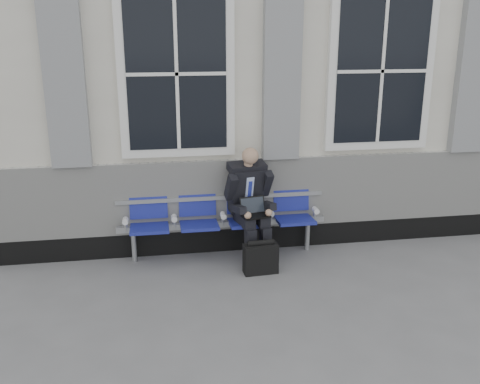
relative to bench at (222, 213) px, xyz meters
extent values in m
plane|color=slate|center=(1.65, -1.32, -0.55)|extent=(70.00, 70.00, 0.00)
cube|color=silver|center=(1.65, 2.18, 1.55)|extent=(14.00, 4.00, 4.20)
cube|color=black|center=(1.65, 0.15, -0.40)|extent=(14.00, 0.10, 0.30)
cube|color=silver|center=(1.65, 0.14, 0.20)|extent=(14.00, 0.08, 0.90)
cube|color=gray|center=(-1.75, 0.12, 1.85)|extent=(0.45, 0.14, 2.40)
cube|color=gray|center=(0.75, 0.12, 1.85)|extent=(0.45, 0.14, 2.40)
cube|color=gray|center=(3.25, 0.12, 1.85)|extent=(0.45, 0.14, 2.40)
cube|color=white|center=(-0.50, 0.14, 1.70)|extent=(1.35, 0.10, 1.95)
cube|color=black|center=(-0.50, 0.09, 1.70)|extent=(1.15, 0.02, 1.75)
cube|color=white|center=(2.00, 0.14, 1.70)|extent=(1.35, 0.10, 1.95)
cube|color=black|center=(2.00, 0.09, 1.70)|extent=(1.15, 0.02, 1.75)
cube|color=#9EA0A3|center=(0.00, -0.02, -0.13)|extent=(2.60, 0.07, 0.07)
cube|color=#9EA0A3|center=(0.00, 0.10, 0.18)|extent=(2.60, 0.05, 0.05)
cylinder|color=#9EA0A3|center=(-1.10, -0.02, -0.36)|extent=(0.06, 0.06, 0.39)
cylinder|color=#9EA0A3|center=(1.10, -0.02, -0.36)|extent=(0.06, 0.06, 0.39)
cube|color=navy|center=(-0.90, -0.10, -0.10)|extent=(0.46, 0.42, 0.07)
cube|color=navy|center=(-0.90, 0.11, 0.16)|extent=(0.46, 0.10, 0.40)
cube|color=navy|center=(-0.30, -0.10, -0.10)|extent=(0.46, 0.42, 0.07)
cube|color=navy|center=(-0.30, 0.11, 0.16)|extent=(0.46, 0.10, 0.40)
cube|color=navy|center=(0.30, -0.10, -0.10)|extent=(0.46, 0.42, 0.07)
cube|color=navy|center=(0.30, 0.11, 0.16)|extent=(0.46, 0.10, 0.40)
cube|color=navy|center=(0.90, -0.10, -0.10)|extent=(0.46, 0.42, 0.07)
cube|color=navy|center=(0.90, 0.11, 0.16)|extent=(0.46, 0.10, 0.40)
cylinder|color=white|center=(-1.18, -0.07, 0.00)|extent=(0.07, 0.12, 0.07)
cylinder|color=white|center=(-0.60, -0.07, 0.00)|extent=(0.07, 0.12, 0.07)
cylinder|color=white|center=(0.00, -0.07, 0.00)|extent=(0.07, 0.12, 0.07)
cylinder|color=white|center=(0.60, -0.07, 0.00)|extent=(0.07, 0.12, 0.07)
cylinder|color=white|center=(1.18, -0.07, 0.00)|extent=(0.07, 0.12, 0.07)
cube|color=black|center=(0.29, -0.47, -0.51)|extent=(0.15, 0.26, 0.09)
cube|color=black|center=(0.48, -0.44, -0.51)|extent=(0.15, 0.26, 0.09)
cube|color=black|center=(0.28, -0.42, -0.31)|extent=(0.14, 0.14, 0.47)
cube|color=black|center=(0.47, -0.38, -0.31)|extent=(0.14, 0.14, 0.47)
cube|color=black|center=(0.24, -0.21, -0.01)|extent=(0.22, 0.45, 0.13)
cube|color=black|center=(0.43, -0.17, -0.01)|extent=(0.22, 0.45, 0.13)
cube|color=black|center=(0.30, 0.00, 0.30)|extent=(0.46, 0.40, 0.61)
cube|color=#C2D3FF|center=(0.32, -0.12, 0.32)|extent=(0.11, 0.11, 0.34)
cube|color=#222D9F|center=(0.32, -0.13, 0.30)|extent=(0.06, 0.08, 0.28)
cube|color=black|center=(0.30, -0.03, 0.59)|extent=(0.49, 0.31, 0.14)
cylinder|color=tan|center=(0.31, -0.08, 0.66)|extent=(0.11, 0.11, 0.10)
sphere|color=tan|center=(0.32, -0.14, 0.75)|extent=(0.20, 0.20, 0.20)
cube|color=black|center=(0.09, -0.14, 0.38)|extent=(0.15, 0.29, 0.36)
cube|color=black|center=(0.54, -0.05, 0.38)|extent=(0.15, 0.29, 0.36)
cube|color=black|center=(0.16, -0.30, 0.15)|extent=(0.14, 0.31, 0.13)
cube|color=black|center=(0.54, -0.23, 0.15)|extent=(0.14, 0.31, 0.13)
sphere|color=tan|center=(0.24, -0.43, 0.11)|extent=(0.09, 0.09, 0.09)
sphere|color=tan|center=(0.51, -0.37, 0.11)|extent=(0.09, 0.09, 0.09)
cube|color=black|center=(0.36, -0.32, 0.06)|extent=(0.35, 0.28, 0.02)
cube|color=black|center=(0.34, -0.22, 0.16)|extent=(0.33, 0.15, 0.20)
cube|color=black|center=(0.34, -0.22, 0.16)|extent=(0.29, 0.12, 0.17)
cube|color=black|center=(0.37, -0.60, -0.37)|extent=(0.41, 0.19, 0.36)
cylinder|color=black|center=(0.37, -0.60, -0.17)|extent=(0.32, 0.08, 0.06)
camera|label=1|loc=(-0.81, -6.21, 2.20)|focal=40.00mm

